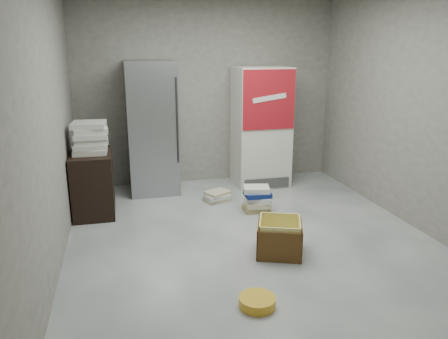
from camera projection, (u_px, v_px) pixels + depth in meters
ground at (255, 244)px, 4.78m from camera, size 5.00×5.00×0.00m
room_shell at (258, 77)px, 4.29m from camera, size 4.04×5.04×2.82m
steel_fridge at (152, 128)px, 6.31m from camera, size 0.70×0.72×1.90m
coke_cooler at (261, 126)px, 6.69m from camera, size 0.80×0.73×1.80m
wood_shelf at (93, 183)px, 5.58m from camera, size 0.50×0.80×0.80m
supply_box_stack at (90, 138)px, 5.42m from camera, size 0.44×0.44×0.39m
phonebook_stack_main at (257, 199)px, 5.70m from camera, size 0.40×0.35×0.33m
phonebook_stack_side at (217, 196)px, 6.09m from camera, size 0.40×0.36×0.14m
cardboard_box at (279, 240)px, 4.53m from camera, size 0.59×0.59×0.37m
bucket_lid at (257, 302)px, 3.62m from camera, size 0.38×0.38×0.08m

